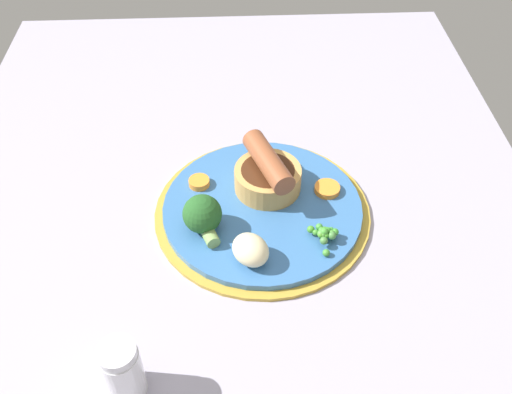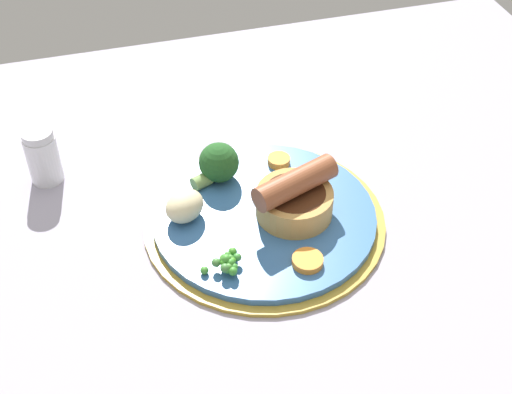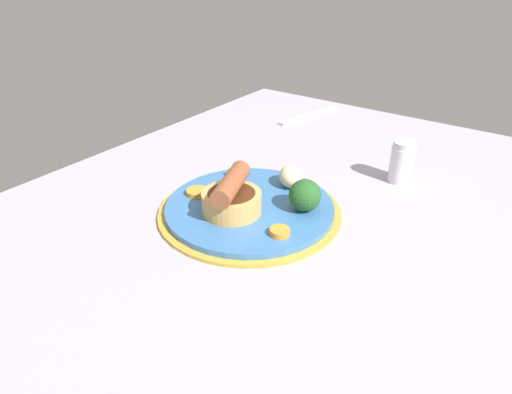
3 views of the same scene
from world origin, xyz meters
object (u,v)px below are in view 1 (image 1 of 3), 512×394
Objects in this scene: dinner_plate at (262,210)px; carrot_slice_2 at (198,182)px; sausage_pudding at (267,174)px; carrot_slice_3 at (326,189)px; broccoli_floret_far at (202,215)px; potato_chunk_0 at (250,250)px; salt_shaker at (121,370)px; pea_pile at (324,234)px.

carrot_slice_2 is (-4.19, -8.08, 1.27)cm from dinner_plate.
sausage_pudding reaches higher than carrot_slice_3.
broccoli_floret_far is 2.22× the size of carrot_slice_2.
broccoli_floret_far is 7.99cm from carrot_slice_2.
potato_chunk_0 is at bearing -33.24° from sausage_pudding.
potato_chunk_0 is at bearing -154.59° from broccoli_floret_far.
carrot_slice_3 is (-5.76, 15.86, -1.90)cm from broccoli_floret_far.
salt_shaker is (23.24, -14.54, 3.00)cm from dinner_plate.
salt_shaker is at bearing -51.48° from pea_pile.
broccoli_floret_far is 0.84× the size of salt_shaker.
salt_shaker reaches higher than dinner_plate.
sausage_pudding is at bearing 165.19° from dinner_plate.
pea_pile is at bearing -10.22° from carrot_slice_3.
carrot_slice_2 is (-0.98, -8.93, -1.93)cm from sausage_pudding.
dinner_plate is at bearing -35.26° from sausage_pudding.
carrot_slice_3 is (-2.21, 8.52, 1.23)cm from dinner_plate.
pea_pile is at bearing 128.52° from salt_shaker.
broccoli_floret_far is at bearing 159.92° from salt_shaker.
broccoli_floret_far is 20.97cm from salt_shaker.
dinner_plate is at bearing -85.64° from broccoli_floret_far.
salt_shaker is (14.55, -12.68, 0.45)cm from potato_chunk_0.
potato_chunk_0 is (2.62, -8.88, 0.62)cm from pea_pile.
sausage_pudding is at bearing -97.48° from carrot_slice_3.
carrot_slice_3 is at bearing 83.18° from carrot_slice_2.
dinner_plate is 8.73cm from broccoli_floret_far.
salt_shaker is at bearing 138.48° from broccoli_floret_far.
sausage_pudding reaches higher than potato_chunk_0.
sausage_pudding is at bearing -146.40° from pea_pile.
pea_pile is 1.65× the size of carrot_slice_2.
sausage_pudding is 3.77× the size of carrot_slice_2.
carrot_slice_3 is 0.46× the size of salt_shaker.
potato_chunk_0 is 19.31cm from salt_shaker.
carrot_slice_2 is 0.83× the size of carrot_slice_3.
pea_pile is at bearing 49.14° from dinner_plate.
sausage_pudding is at bearing 167.22° from potato_chunk_0.
potato_chunk_0 is at bearing -12.03° from dinner_plate.
dinner_plate is 27.57cm from salt_shaker.
carrot_slice_3 is (1.98, 16.59, -0.05)cm from carrot_slice_2.
broccoli_floret_far is at bearing -64.20° from dinner_plate.
sausage_pudding is 1.70× the size of broccoli_floret_far.
sausage_pudding is 11.23cm from pea_pile.
carrot_slice_3 is at bearing -91.49° from broccoli_floret_far.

